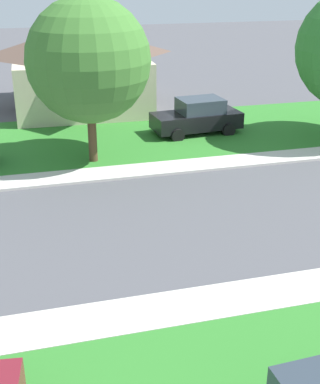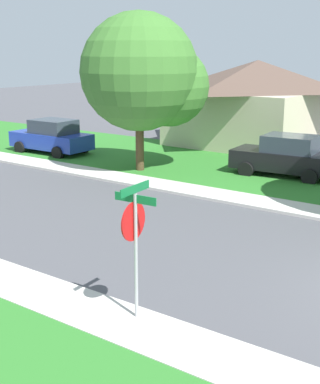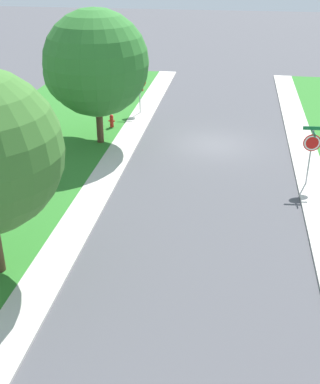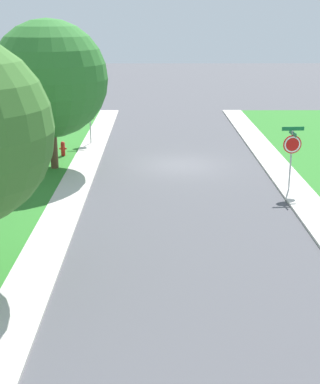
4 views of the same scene
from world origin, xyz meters
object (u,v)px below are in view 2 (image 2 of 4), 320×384
object	(u,v)px
tree_across_right	(147,76)
house_right_setback	(256,101)
car_black_kerbside_mid	(286,156)
car_blue_far_down_street	(52,137)
stop_sign_far_corner	(134,230)

from	to	relation	value
tree_across_right	house_right_setback	distance (m)	9.64
car_black_kerbside_mid	car_blue_far_down_street	world-z (taller)	same
car_blue_far_down_street	house_right_setback	world-z (taller)	house_right_setback
tree_across_right	house_right_setback	bearing A→B (deg)	-3.03
stop_sign_far_corner	car_black_kerbside_mid	xyz separation A→B (m)	(13.42, 2.64, -1.01)
stop_sign_far_corner	car_blue_far_down_street	distance (m)	18.29
car_blue_far_down_street	house_right_setback	size ratio (longest dim) A/B	0.47
car_black_kerbside_mid	car_blue_far_down_street	size ratio (longest dim) A/B	1.02
tree_across_right	house_right_setback	world-z (taller)	tree_across_right
house_right_setback	car_black_kerbside_mid	bearing A→B (deg)	-145.22
car_blue_far_down_street	house_right_setback	distance (m)	11.49
stop_sign_far_corner	tree_across_right	distance (m)	13.72
stop_sign_far_corner	car_black_kerbside_mid	bearing A→B (deg)	11.12
car_blue_far_down_street	house_right_setback	bearing A→B (deg)	-36.96
stop_sign_far_corner	car_blue_far_down_street	world-z (taller)	stop_sign_far_corner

